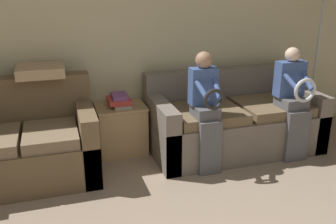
{
  "coord_description": "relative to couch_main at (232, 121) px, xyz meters",
  "views": [
    {
      "loc": [
        -0.73,
        -1.23,
        1.82
      ],
      "look_at": [
        0.19,
        1.72,
        0.74
      ],
      "focal_mm": 40.0,
      "sensor_mm": 36.0,
      "label": 1
    }
  ],
  "objects": [
    {
      "name": "wall_back",
      "position": [
        -1.15,
        0.54,
        0.96
      ],
      "size": [
        6.98,
        0.06,
        2.55
      ],
      "color": "beige",
      "rests_on": "ground_plane"
    },
    {
      "name": "child_left_seated",
      "position": [
        -0.5,
        -0.38,
        0.34
      ],
      "size": [
        0.27,
        0.37,
        1.19
      ],
      "color": "#56565B",
      "rests_on": "ground_plane"
    },
    {
      "name": "floor_lamp",
      "position": [
        1.17,
        0.17,
        1.17
      ],
      "size": [
        0.29,
        0.29,
        1.81
      ],
      "color": "#2D2B28",
      "rests_on": "ground_plane"
    },
    {
      "name": "couch_main",
      "position": [
        0.0,
        0.0,
        0.0
      ],
      "size": [
        1.88,
        0.93,
        0.86
      ],
      "color": "#70665B",
      "rests_on": "ground_plane"
    },
    {
      "name": "book_stack",
      "position": [
        -1.23,
        0.26,
        0.29
      ],
      "size": [
        0.24,
        0.3,
        0.13
      ],
      "color": "gray",
      "rests_on": "side_shelf"
    },
    {
      "name": "throw_pillow",
      "position": [
        -2.01,
        0.26,
        0.67
      ],
      "size": [
        0.45,
        0.45,
        0.1
      ],
      "color": "tan",
      "rests_on": "couch_side"
    },
    {
      "name": "couch_side",
      "position": [
        -2.23,
        -0.03,
        0.01
      ],
      "size": [
        1.36,
        0.87,
        0.94
      ],
      "color": "brown",
      "rests_on": "ground_plane"
    },
    {
      "name": "child_right_seated",
      "position": [
        0.5,
        -0.39,
        0.33
      ],
      "size": [
        0.31,
        0.36,
        1.18
      ],
      "color": "#56565B",
      "rests_on": "ground_plane"
    },
    {
      "name": "side_shelf",
      "position": [
        -1.23,
        0.26,
        -0.04
      ],
      "size": [
        0.54,
        0.45,
        0.54
      ],
      "color": "tan",
      "rests_on": "ground_plane"
    }
  ]
}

